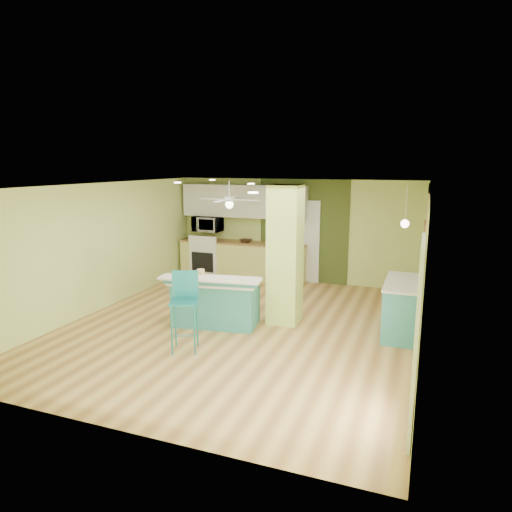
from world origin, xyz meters
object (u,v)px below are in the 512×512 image
at_px(side_counter, 402,307).
at_px(fruit_bowl, 246,241).
at_px(bar_stool, 185,298).
at_px(peninsula, 216,301).
at_px(canister, 201,275).

relative_size(side_counter, fruit_bowl, 4.75).
height_order(side_counter, fruit_bowl, fruit_bowl).
relative_size(bar_stool, side_counter, 0.87).
distance_m(peninsula, canister, 0.55).
bearing_deg(canister, bar_stool, -75.29).
distance_m(bar_stool, side_counter, 3.67).
bearing_deg(peninsula, canister, -176.57).
relative_size(peninsula, canister, 9.32).
bearing_deg(bar_stool, fruit_bowl, 78.85).
relative_size(fruit_bowl, canister, 1.55).
distance_m(side_counter, fruit_bowl, 4.69).
bearing_deg(canister, peninsula, 12.23).
relative_size(bar_stool, canister, 6.39).
bearing_deg(side_counter, bar_stool, -149.04).
distance_m(peninsula, side_counter, 3.25).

